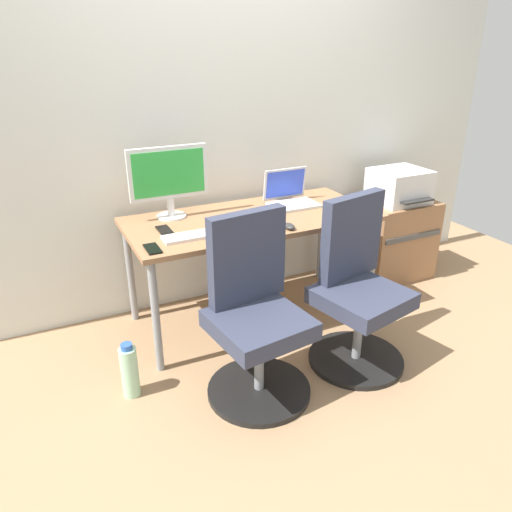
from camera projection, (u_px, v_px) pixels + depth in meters
ground_plane at (253, 315)px, 3.28m from camera, size 5.28×5.28×0.00m
back_wall at (223, 108)px, 3.11m from camera, size 4.40×0.04×2.60m
desk at (252, 226)px, 3.02m from camera, size 1.54×0.71×0.70m
office_chair_left at (255, 317)px, 2.44m from camera, size 0.54×0.54×0.94m
office_chair_right at (357, 291)px, 2.69m from camera, size 0.54×0.54×0.94m
side_cabinet at (393, 239)px, 3.74m from camera, size 0.56×0.42×0.60m
printer at (399, 186)px, 3.57m from camera, size 0.38×0.40×0.24m
water_bottle_on_floor at (130, 371)px, 2.49m from camera, size 0.09×0.09×0.31m
desktop_monitor at (169, 177)px, 2.89m from camera, size 0.48×0.18×0.43m
open_laptop at (290, 196)px, 3.20m from camera, size 0.31×0.25×0.23m
keyboard_by_monitor at (193, 236)px, 2.68m from camera, size 0.34×0.12×0.02m
keyboard_by_laptop at (247, 217)px, 2.96m from camera, size 0.34×0.12×0.02m
mouse_by_monitor at (328, 219)px, 2.91m from camera, size 0.06×0.10×0.03m
mouse_by_laptop at (289, 226)px, 2.79m from camera, size 0.06×0.10×0.03m
coffee_mug at (343, 208)px, 3.01m from camera, size 0.08×0.08×0.09m
pen_cup at (278, 191)px, 3.31m from camera, size 0.07×0.07×0.10m
phone_near_laptop at (164, 230)px, 2.77m from camera, size 0.07×0.14×0.01m
phone_near_monitor at (152, 249)px, 2.52m from camera, size 0.07×0.14×0.01m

